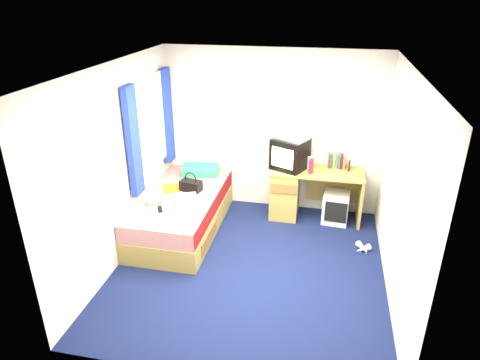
% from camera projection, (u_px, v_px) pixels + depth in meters
% --- Properties ---
extents(ground, '(3.40, 3.40, 0.00)m').
position_uv_depth(ground, '(250.00, 266.00, 5.26)').
color(ground, '#0C1438').
rests_on(ground, ground).
extents(room_shell, '(3.40, 3.40, 3.40)m').
position_uv_depth(room_shell, '(251.00, 156.00, 4.66)').
color(room_shell, white).
rests_on(room_shell, ground).
extents(bed, '(1.01, 2.00, 0.54)m').
position_uv_depth(bed, '(182.00, 212.00, 5.98)').
color(bed, '#A89046').
rests_on(bed, ground).
extents(pillow, '(0.58, 0.42, 0.12)m').
position_uv_depth(pillow, '(201.00, 170.00, 6.49)').
color(pillow, teal).
rests_on(pillow, bed).
extents(desk, '(1.30, 0.55, 0.75)m').
position_uv_depth(desk, '(297.00, 190.00, 6.29)').
color(desk, '#A89046').
rests_on(desk, ground).
extents(storage_cube, '(0.39, 0.39, 0.45)m').
position_uv_depth(storage_cube, '(336.00, 207.00, 6.19)').
color(storage_cube, silver).
rests_on(storage_cube, ground).
extents(crt_tv, '(0.58, 0.56, 0.44)m').
position_uv_depth(crt_tv, '(290.00, 154.00, 6.08)').
color(crt_tv, black).
rests_on(crt_tv, desk).
extents(vcr, '(0.54, 0.48, 0.09)m').
position_uv_depth(vcr, '(291.00, 136.00, 5.98)').
color(vcr, silver).
rests_on(vcr, crt_tv).
extents(book_row, '(0.24, 0.13, 0.20)m').
position_uv_depth(book_row, '(337.00, 161.00, 6.15)').
color(book_row, maroon).
rests_on(book_row, desk).
extents(picture_frame, '(0.04, 0.12, 0.14)m').
position_uv_depth(picture_frame, '(349.00, 166.00, 6.07)').
color(picture_frame, black).
rests_on(picture_frame, desk).
extents(pink_water_bottle, '(0.08, 0.08, 0.20)m').
position_uv_depth(pink_water_bottle, '(311.00, 167.00, 5.96)').
color(pink_water_bottle, red).
rests_on(pink_water_bottle, desk).
extents(aerosol_can, '(0.07, 0.07, 0.20)m').
position_uv_depth(aerosol_can, '(309.00, 162.00, 6.11)').
color(aerosol_can, silver).
rests_on(aerosol_can, desk).
extents(handbag, '(0.32, 0.23, 0.28)m').
position_uv_depth(handbag, '(191.00, 185.00, 5.95)').
color(handbag, black).
rests_on(handbag, bed).
extents(towel, '(0.36, 0.33, 0.10)m').
position_uv_depth(towel, '(185.00, 200.00, 5.61)').
color(towel, white).
rests_on(towel, bed).
extents(magazine, '(0.31, 0.34, 0.01)m').
position_uv_depth(magazine, '(171.00, 188.00, 6.03)').
color(magazine, yellow).
rests_on(magazine, bed).
extents(water_bottle, '(0.21, 0.16, 0.07)m').
position_uv_depth(water_bottle, '(155.00, 201.00, 5.60)').
color(water_bottle, silver).
rests_on(water_bottle, bed).
extents(colour_swatch_fan, '(0.22, 0.08, 0.01)m').
position_uv_depth(colour_swatch_fan, '(163.00, 217.00, 5.28)').
color(colour_swatch_fan, gold).
rests_on(colour_swatch_fan, bed).
extents(remote_control, '(0.12, 0.17, 0.02)m').
position_uv_depth(remote_control, '(160.00, 209.00, 5.46)').
color(remote_control, black).
rests_on(remote_control, bed).
extents(window_assembly, '(0.11, 1.42, 1.40)m').
position_uv_depth(window_assembly, '(151.00, 127.00, 5.76)').
color(window_assembly, silver).
rests_on(window_assembly, room_shell).
extents(white_heels, '(0.23, 0.25, 0.09)m').
position_uv_depth(white_heels, '(363.00, 249.00, 5.55)').
color(white_heels, silver).
rests_on(white_heels, ground).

